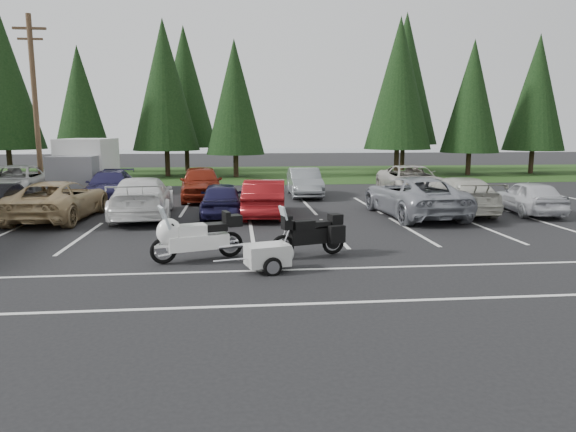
# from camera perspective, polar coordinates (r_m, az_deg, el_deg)

# --- Properties ---
(ground) EXTENTS (120.00, 120.00, 0.00)m
(ground) POSITION_cam_1_polar(r_m,az_deg,el_deg) (15.89, -5.73, -2.74)
(ground) COLOR black
(ground) RESTS_ON ground
(grass_strip) EXTENTS (80.00, 16.00, 0.01)m
(grass_strip) POSITION_cam_1_polar(r_m,az_deg,el_deg) (39.67, -5.79, 4.64)
(grass_strip) COLOR #1A3510
(grass_strip) RESTS_ON ground
(lake_water) EXTENTS (70.00, 50.00, 0.02)m
(lake_water) POSITION_cam_1_polar(r_m,az_deg,el_deg) (70.72, -2.54, 6.81)
(lake_water) COLOR gray
(lake_water) RESTS_ON ground
(utility_pole) EXTENTS (1.60, 0.26, 9.00)m
(utility_pole) POSITION_cam_1_polar(r_m,az_deg,el_deg) (29.33, -26.27, 11.18)
(utility_pole) COLOR #473321
(utility_pole) RESTS_ON ground
(box_truck) EXTENTS (2.40, 5.60, 2.90)m
(box_truck) POSITION_cam_1_polar(r_m,az_deg,el_deg) (29.22, -21.78, 5.11)
(box_truck) COLOR silver
(box_truck) RESTS_ON ground
(stall_markings) EXTENTS (32.00, 16.00, 0.01)m
(stall_markings) POSITION_cam_1_polar(r_m,az_deg,el_deg) (17.84, -5.74, -1.37)
(stall_markings) COLOR silver
(stall_markings) RESTS_ON ground
(conifer_2) EXTENTS (5.10, 5.10, 11.89)m
(conifer_2) POSITION_cam_1_polar(r_m,az_deg,el_deg) (41.70, -29.18, 13.30)
(conifer_2) COLOR #332316
(conifer_2) RESTS_ON ground
(conifer_3) EXTENTS (3.87, 3.87, 9.02)m
(conifer_3) POSITION_cam_1_polar(r_m,az_deg,el_deg) (38.44, -22.12, 11.70)
(conifer_3) COLOR #332316
(conifer_3) RESTS_ON ground
(conifer_4) EXTENTS (4.80, 4.80, 11.17)m
(conifer_4) POSITION_cam_1_polar(r_m,az_deg,el_deg) (38.88, -13.57, 13.96)
(conifer_4) COLOR #332316
(conifer_4) RESTS_ON ground
(conifer_5) EXTENTS (4.14, 4.14, 9.63)m
(conifer_5) POSITION_cam_1_polar(r_m,az_deg,el_deg) (37.19, -5.93, 12.99)
(conifer_5) COLOR #332316
(conifer_5) RESTS_ON ground
(conifer_6) EXTENTS (4.93, 4.93, 11.48)m
(conifer_6) POSITION_cam_1_polar(r_m,az_deg,el_deg) (39.62, 12.24, 14.18)
(conifer_6) COLOR #332316
(conifer_6) RESTS_ON ground
(conifer_7) EXTENTS (4.27, 4.27, 9.94)m
(conifer_7) POSITION_cam_1_polar(r_m,az_deg,el_deg) (41.28, 19.78, 12.39)
(conifer_7) COLOR #332316
(conifer_7) RESTS_ON ground
(conifer_8) EXTENTS (4.53, 4.53, 10.56)m
(conifer_8) POSITION_cam_1_polar(r_m,az_deg,el_deg) (44.60, 25.90, 12.22)
(conifer_8) COLOR #332316
(conifer_8) RESTS_ON ground
(conifer_back_b) EXTENTS (4.97, 4.97, 11.58)m
(conifer_back_b) POSITION_cam_1_polar(r_m,az_deg,el_deg) (43.35, -11.40, 13.87)
(conifer_back_b) COLOR #332316
(conifer_back_b) RESTS_ON ground
(conifer_back_c) EXTENTS (5.50, 5.50, 12.81)m
(conifer_back_c) POSITION_cam_1_polar(r_m,az_deg,el_deg) (44.76, 12.89, 14.60)
(conifer_back_c) COLOR #332316
(conifer_back_c) RESTS_ON ground
(car_near_2) EXTENTS (2.80, 5.48, 1.48)m
(car_near_2) POSITION_cam_1_polar(r_m,az_deg,el_deg) (21.31, -24.10, 1.63)
(car_near_2) COLOR tan
(car_near_2) RESTS_ON ground
(car_near_3) EXTENTS (2.68, 5.63, 1.59)m
(car_near_3) POSITION_cam_1_polar(r_m,az_deg,el_deg) (20.61, -15.88, 2.00)
(car_near_3) COLOR white
(car_near_3) RESTS_ON ground
(car_near_4) EXTENTS (1.68, 4.07, 1.38)m
(car_near_4) POSITION_cam_1_polar(r_m,az_deg,el_deg) (20.27, -7.38, 1.88)
(car_near_4) COLOR #1A183C
(car_near_4) RESTS_ON ground
(car_near_5) EXTENTS (1.97, 4.57, 1.47)m
(car_near_5) POSITION_cam_1_polar(r_m,az_deg,el_deg) (20.19, -2.58, 2.04)
(car_near_5) COLOR maroon
(car_near_5) RESTS_ON ground
(car_near_6) EXTENTS (3.01, 5.84, 1.58)m
(car_near_6) POSITION_cam_1_polar(r_m,az_deg,el_deg) (20.80, 13.76, 2.15)
(car_near_6) COLOR gray
(car_near_6) RESTS_ON ground
(car_near_7) EXTENTS (2.38, 5.22, 1.48)m
(car_near_7) POSITION_cam_1_polar(r_m,az_deg,el_deg) (22.11, 18.34, 2.24)
(car_near_7) COLOR beige
(car_near_7) RESTS_ON ground
(car_near_8) EXTENTS (2.00, 4.13, 1.36)m
(car_near_8) POSITION_cam_1_polar(r_m,az_deg,el_deg) (22.97, 25.20, 1.92)
(car_near_8) COLOR silver
(car_near_8) RESTS_ON ground
(car_far_0) EXTENTS (2.92, 6.03, 1.65)m
(car_far_0) POSITION_cam_1_polar(r_m,az_deg,el_deg) (28.27, -28.19, 3.26)
(car_far_0) COLOR silver
(car_far_0) RESTS_ON ground
(car_far_1) EXTENTS (2.33, 5.05, 1.43)m
(car_far_1) POSITION_cam_1_polar(r_m,az_deg,el_deg) (25.92, -19.16, 3.14)
(car_far_1) COLOR #1F1C46
(car_far_1) RESTS_ON ground
(car_far_2) EXTENTS (2.35, 5.01, 1.66)m
(car_far_2) POSITION_cam_1_polar(r_m,az_deg,el_deg) (25.25, -9.62, 3.64)
(car_far_2) COLOR maroon
(car_far_2) RESTS_ON ground
(car_far_3) EXTENTS (1.58, 4.35, 1.43)m
(car_far_3) POSITION_cam_1_polar(r_m,az_deg,el_deg) (26.30, 1.85, 3.75)
(car_far_3) COLOR slate
(car_far_3) RESTS_ON ground
(car_far_4) EXTENTS (2.83, 5.74, 1.57)m
(car_far_4) POSITION_cam_1_polar(r_m,az_deg,el_deg) (27.14, 13.57, 3.82)
(car_far_4) COLOR #BCB7AD
(car_far_4) RESTS_ON ground
(touring_motorcycle) EXTENTS (2.84, 1.64, 1.50)m
(touring_motorcycle) POSITION_cam_1_polar(r_m,az_deg,el_deg) (13.50, -10.03, -1.78)
(touring_motorcycle) COLOR white
(touring_motorcycle) RESTS_ON ground
(cargo_trailer) EXTENTS (1.63, 1.17, 0.68)m
(cargo_trailer) POSITION_cam_1_polar(r_m,az_deg,el_deg) (12.36, -2.31, -4.65)
(cargo_trailer) COLOR silver
(cargo_trailer) RESTS_ON ground
(adventure_motorcycle) EXTENTS (2.51, 1.47, 1.44)m
(adventure_motorcycle) POSITION_cam_1_polar(r_m,az_deg,el_deg) (13.69, 2.29, -1.61)
(adventure_motorcycle) COLOR black
(adventure_motorcycle) RESTS_ON ground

